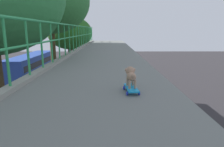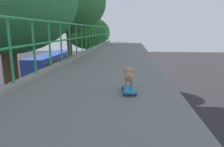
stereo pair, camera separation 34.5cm
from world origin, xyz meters
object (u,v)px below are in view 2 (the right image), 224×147
object	(u,v)px
car_blue_seventh	(55,94)
small_dog	(129,75)
toy_skateboard	(129,89)
city_bus	(52,65)
car_white_fifth	(15,125)

from	to	relation	value
car_blue_seventh	small_dog	xyz separation A→B (m)	(6.99, -14.09, 5.23)
toy_skateboard	small_dog	xyz separation A→B (m)	(-0.00, 0.05, 0.21)
car_blue_seventh	toy_skateboard	world-z (taller)	toy_skateboard
toy_skateboard	car_blue_seventh	bearing A→B (deg)	116.33
toy_skateboard	small_dog	bearing A→B (deg)	94.01
city_bus	toy_skateboard	size ratio (longest dim) A/B	23.86
toy_skateboard	small_dog	world-z (taller)	small_dog
car_blue_seventh	toy_skateboard	size ratio (longest dim) A/B	8.97
car_white_fifth	car_blue_seventh	world-z (taller)	car_white_fifth
car_white_fifth	small_dog	bearing A→B (deg)	-47.54
car_blue_seventh	small_dog	distance (m)	16.58
city_bus	small_dog	world-z (taller)	small_dog
city_bus	toy_skateboard	distance (m)	25.63
car_white_fifth	city_bus	distance (m)	15.44
small_dog	city_bus	bearing A→B (deg)	115.32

